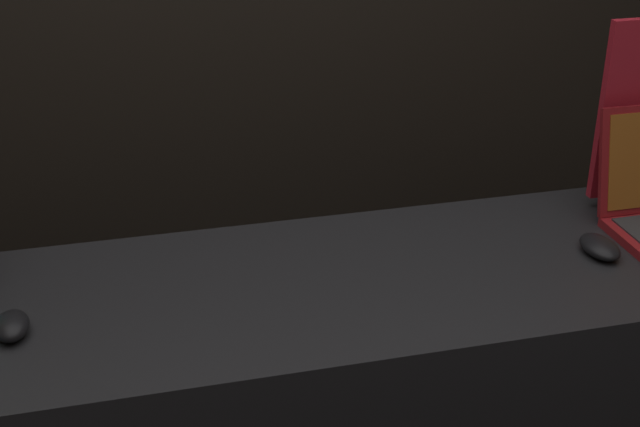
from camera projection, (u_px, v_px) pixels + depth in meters
name	position (u px, v px, depth m)	size (l,w,h in m)	color
mouse_front	(12.00, 326.00, 1.58)	(0.06, 0.10, 0.04)	black
mouse_back	(600.00, 247.00, 1.85)	(0.07, 0.11, 0.03)	black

